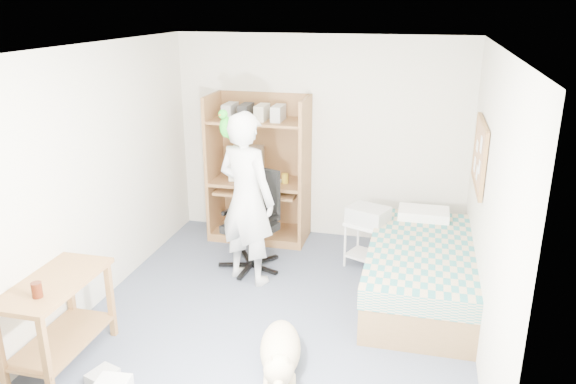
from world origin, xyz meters
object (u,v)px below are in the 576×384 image
object	(u,v)px
printer_cart	(367,237)
dog	(280,351)
person	(247,199)
side_desk	(57,309)
bed	(420,271)
computer_hutch	(260,174)
office_chair	(254,234)

from	to	relation	value
printer_cart	dog	bearing A→B (deg)	-80.81
person	printer_cart	size ratio (longest dim) A/B	3.39
person	printer_cart	world-z (taller)	person
side_desk	printer_cart	bearing A→B (deg)	46.56
person	dog	world-z (taller)	person
bed	printer_cart	xyz separation A→B (m)	(-0.59, 0.57, 0.06)
dog	person	bearing A→B (deg)	103.95
side_desk	dog	world-z (taller)	side_desk
bed	computer_hutch	bearing A→B (deg)	150.71
office_chair	printer_cart	world-z (taller)	office_chair
office_chair	person	xyz separation A→B (m)	(0.03, -0.31, 0.52)
computer_hutch	side_desk	world-z (taller)	computer_hutch
printer_cart	person	bearing A→B (deg)	-130.98
person	printer_cart	xyz separation A→B (m)	(1.20, 0.61, -0.57)
side_desk	person	bearing A→B (deg)	59.28
printer_cart	computer_hutch	bearing A→B (deg)	-179.44
person	dog	xyz separation A→B (m)	(0.73, -1.45, -0.75)
bed	dog	size ratio (longest dim) A/B	1.96
side_desk	printer_cart	world-z (taller)	side_desk
bed	person	size ratio (longest dim) A/B	1.10
office_chair	dog	xyz separation A→B (m)	(0.76, -1.76, -0.22)
bed	office_chair	size ratio (longest dim) A/B	1.83
office_chair	person	world-z (taller)	person
office_chair	person	bearing A→B (deg)	-63.01
office_chair	side_desk	bearing A→B (deg)	-94.40
computer_hutch	dog	distance (m)	2.86
bed	person	world-z (taller)	person
bed	side_desk	world-z (taller)	side_desk
office_chair	printer_cart	xyz separation A→B (m)	(1.23, 0.31, -0.04)
person	printer_cart	distance (m)	1.47
computer_hutch	dog	bearing A→B (deg)	-70.38
office_chair	printer_cart	bearing A→B (deg)	35.79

